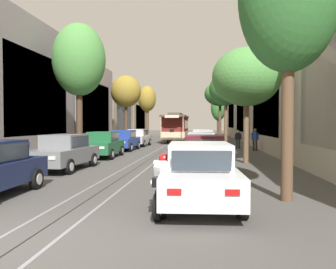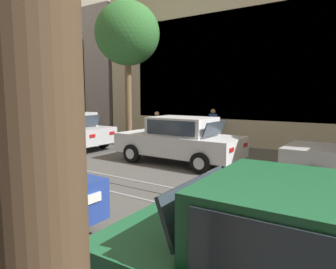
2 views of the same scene
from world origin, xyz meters
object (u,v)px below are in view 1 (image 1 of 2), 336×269
(parked_car_silver_fifth_right, at_px, (201,138))
(parked_car_blue_fourth_left, at_px, (124,140))
(parked_car_white_near_right, at_px, (199,173))
(street_tree_kerb_right_mid, at_px, (226,90))
(parked_car_maroon_second_right, at_px, (204,154))
(street_tree_kerb_left_mid, at_px, (126,92))
(motorcycle_with_rider, at_px, (163,185))
(street_tree_kerb_right_second, at_px, (246,77))
(pedestrian_on_left_pavement, at_px, (255,138))
(parked_car_grey_second_left, at_px, (64,152))
(cable_car_trolley, at_px, (176,127))
(parked_car_silver_fifth_left, at_px, (138,138))
(parked_car_green_mid_left, at_px, (103,144))
(parked_car_silver_mid_right, at_px, (201,145))
(street_tree_kerb_right_far, at_px, (218,108))
(parked_car_white_fourth_right, at_px, (203,141))
(pedestrian_on_right_pavement, at_px, (238,138))
(street_tree_kerb_right_fourth, at_px, (220,94))
(street_tree_kerb_left_fourth, at_px, (147,100))

(parked_car_silver_fifth_right, bearing_deg, parked_car_blue_fourth_left, -137.72)
(parked_car_white_near_right, xyz_separation_m, street_tree_kerb_right_mid, (2.04, 20.99, 4.22))
(parked_car_maroon_second_right, bearing_deg, street_tree_kerb_right_mid, 82.88)
(parked_car_white_near_right, xyz_separation_m, street_tree_kerb_left_mid, (-8.18, 27.04, 4.71))
(street_tree_kerb_left_mid, distance_m, motorcycle_with_rider, 29.26)
(street_tree_kerb_right_second, xyz_separation_m, street_tree_kerb_right_mid, (-0.30, 11.54, 0.51))
(pedestrian_on_left_pavement, bearing_deg, street_tree_kerb_left_mid, 142.49)
(parked_car_white_near_right, bearing_deg, parked_car_grey_second_left, 135.73)
(parked_car_maroon_second_right, distance_m, cable_car_trolley, 24.26)
(parked_car_silver_fifth_left, bearing_deg, parked_car_green_mid_left, -90.52)
(parked_car_grey_second_left, distance_m, parked_car_silver_mid_right, 8.12)
(parked_car_silver_fifth_right, xyz_separation_m, street_tree_kerb_right_far, (2.46, 19.87, 3.64))
(parked_car_silver_mid_right, height_order, parked_car_white_fourth_right, same)
(parked_car_grey_second_left, distance_m, street_tree_kerb_left_mid, 21.66)
(parked_car_blue_fourth_left, xyz_separation_m, parked_car_silver_mid_right, (6.10, -5.94, 0.00))
(parked_car_silver_mid_right, xyz_separation_m, street_tree_kerb_right_far, (2.36, 31.27, 3.64))
(parked_car_white_near_right, bearing_deg, parked_car_green_mid_left, 117.54)
(street_tree_kerb_right_second, height_order, motorcycle_with_rider, street_tree_kerb_right_second)
(street_tree_kerb_right_second, distance_m, motorcycle_with_rider, 11.45)
(pedestrian_on_left_pavement, bearing_deg, street_tree_kerb_right_mid, 120.99)
(parked_car_silver_fifth_left, relative_size, parked_car_silver_fifth_right, 1.00)
(parked_car_grey_second_left, bearing_deg, pedestrian_on_left_pavement, 48.88)
(parked_car_grey_second_left, bearing_deg, cable_car_trolley, 82.49)
(parked_car_silver_fifth_right, relative_size, pedestrian_on_right_pavement, 2.84)
(parked_car_white_fourth_right, xyz_separation_m, street_tree_kerb_right_fourth, (1.97, 14.41, 4.76))
(parked_car_grey_second_left, xyz_separation_m, parked_car_white_near_right, (6.15, -5.99, 0.00))
(parked_car_green_mid_left, xyz_separation_m, parked_car_white_fourth_right, (6.16, 5.36, 0.00))
(parked_car_green_mid_left, distance_m, street_tree_kerb_right_second, 9.45)
(parked_car_white_fourth_right, bearing_deg, street_tree_kerb_right_second, -73.40)
(parked_car_maroon_second_right, bearing_deg, street_tree_kerb_right_fourth, 85.74)
(motorcycle_with_rider, bearing_deg, street_tree_kerb_left_fourth, 100.03)
(street_tree_kerb_right_second, bearing_deg, pedestrian_on_left_pavement, 78.28)
(street_tree_kerb_right_fourth, bearing_deg, street_tree_kerb_left_fourth, 139.35)
(parked_car_white_fourth_right, bearing_deg, pedestrian_on_right_pavement, 46.34)
(street_tree_kerb_left_mid, bearing_deg, motorcycle_with_rider, -75.22)
(street_tree_kerb_right_mid, xyz_separation_m, cable_car_trolley, (-5.05, 8.80, -3.36))
(parked_car_grey_second_left, xyz_separation_m, parked_car_silver_fifth_left, (0.17, 16.34, 0.00))
(street_tree_kerb_right_fourth, bearing_deg, cable_car_trolley, -162.03)
(street_tree_kerb_left_mid, bearing_deg, parked_car_silver_fifth_left, -64.94)
(cable_car_trolley, bearing_deg, pedestrian_on_right_pavement, -58.24)
(street_tree_kerb_right_second, height_order, street_tree_kerb_right_mid, street_tree_kerb_right_mid)
(parked_car_green_mid_left, distance_m, cable_car_trolley, 18.42)
(street_tree_kerb_left_fourth, relative_size, street_tree_kerb_right_fourth, 1.08)
(parked_car_grey_second_left, bearing_deg, parked_car_silver_fifth_left, 89.41)
(street_tree_kerb_right_mid, bearing_deg, street_tree_kerb_right_far, 89.16)
(parked_car_silver_fifth_left, relative_size, street_tree_kerb_right_fourth, 0.63)
(parked_car_silver_fifth_left, distance_m, street_tree_kerb_left_fourth, 18.53)
(street_tree_kerb_right_fourth, relative_size, street_tree_kerb_right_far, 1.09)
(street_tree_kerb_right_fourth, relative_size, pedestrian_on_right_pavement, 4.54)
(street_tree_kerb_right_second, bearing_deg, street_tree_kerb_right_mid, 91.47)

